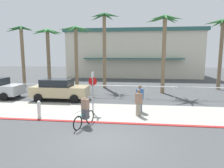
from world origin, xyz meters
TOP-DOWN VIEW (x-y plane):
  - ground_plane at (0.00, 10.00)m, footprint 80.00×80.00m
  - sidewalk_strip at (0.00, 4.20)m, footprint 44.00×4.00m
  - curb_paint at (0.00, 2.20)m, footprint 44.00×0.24m
  - building_backdrop at (0.87, 27.72)m, footprint 21.24×12.85m
  - rail_fence at (-0.00, 8.50)m, footprint 22.44×0.08m
  - stop_sign_bike_lane at (-1.32, 3.94)m, footprint 0.52×0.56m
  - bollard_2 at (-4.17, 2.61)m, footprint 0.20×0.20m
  - palm_tree_1 at (-11.26, 13.15)m, footprint 3.20×3.05m
  - palm_tree_2 at (-7.66, 11.91)m, footprint 3.36×3.23m
  - palm_tree_3 at (-4.81, 12.37)m, footprint 3.40×3.05m
  - palm_tree_4 at (-2.05, 13.31)m, footprint 3.35×3.20m
  - palm_tree_5 at (3.80, 11.04)m, footprint 3.24×3.33m
  - palm_tree_6 at (9.88, 13.75)m, footprint 3.40×3.54m
  - car_tan_1 at (-4.68, 7.06)m, footprint 4.40×2.02m
  - cyclist_teal_0 at (-1.24, 1.65)m, footprint 0.67×1.73m
  - pedestrian_0 at (1.49, 3.62)m, footprint 0.45×0.48m
  - pedestrian_1 at (1.57, 4.50)m, footprint 0.47×0.45m

SIDE VIEW (x-z plane):
  - ground_plane at x=0.00m, z-range 0.00..0.00m
  - sidewalk_strip at x=0.00m, z-range 0.00..0.02m
  - curb_paint at x=0.00m, z-range 0.00..0.03m
  - bollard_2 at x=-4.17m, z-range 0.02..1.02m
  - cyclist_teal_0 at x=-1.24m, z-range -0.06..1.44m
  - pedestrian_0 at x=1.49m, z-range -0.07..1.53m
  - pedestrian_1 at x=1.57m, z-range -0.06..1.65m
  - rail_fence at x=0.00m, z-range 0.32..1.36m
  - car_tan_1 at x=-4.68m, z-range 0.03..1.72m
  - stop_sign_bike_lane at x=-1.32m, z-range 0.40..2.96m
  - building_backdrop at x=0.87m, z-range 0.02..7.47m
  - palm_tree_2 at x=-7.66m, z-range 1.80..8.00m
  - palm_tree_1 at x=-11.26m, z-range 1.56..8.25m
  - palm_tree_3 at x=-4.81m, z-range 1.67..8.15m
  - palm_tree_5 at x=3.80m, z-range 1.91..9.05m
  - palm_tree_6 at x=9.88m, z-range 1.98..9.10m
  - palm_tree_4 at x=-2.05m, z-range 1.86..9.76m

